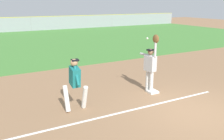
# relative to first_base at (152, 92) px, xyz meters

# --- Properties ---
(ground_plane) EXTENTS (77.94, 77.94, 0.00)m
(ground_plane) POSITION_rel_first_base_xyz_m (0.08, -2.00, -0.04)
(ground_plane) COLOR #936D4C
(outfield_grass) EXTENTS (45.72, 19.03, 0.01)m
(outfield_grass) POSITION_rel_first_base_xyz_m (0.08, 14.68, -0.04)
(outfield_grass) COLOR #478438
(outfield_grass) RESTS_ON ground_plane
(chalk_foul_line) EXTENTS (12.00, 0.30, 0.01)m
(chalk_foul_line) POSITION_rel_first_base_xyz_m (-4.00, -0.90, -0.04)
(chalk_foul_line) COLOR white
(chalk_foul_line) RESTS_ON ground_plane
(first_base) EXTENTS (0.39, 0.39, 0.08)m
(first_base) POSITION_rel_first_base_xyz_m (0.00, 0.00, 0.00)
(first_base) COLOR white
(first_base) RESTS_ON ground_plane
(fielder) EXTENTS (0.33, 0.90, 2.28)m
(fielder) POSITION_rel_first_base_xyz_m (-0.04, 0.15, 1.08)
(fielder) COLOR silver
(fielder) RESTS_ON ground_plane
(runner) EXTENTS (0.72, 0.84, 1.72)m
(runner) POSITION_rel_first_base_xyz_m (-3.18, -0.04, 0.96)
(runner) COLOR white
(runner) RESTS_ON ground_plane
(baseball) EXTENTS (0.07, 0.07, 0.07)m
(baseball) POSITION_rel_first_base_xyz_m (-0.36, -0.01, 2.12)
(baseball) COLOR white
(outfield_fence) EXTENTS (45.80, 0.08, 1.74)m
(outfield_fence) POSITION_rel_first_base_xyz_m (0.08, 24.20, 0.83)
(outfield_fence) COLOR #93999E
(outfield_fence) RESTS_ON ground_plane
(parked_car_green) EXTENTS (4.48, 2.28, 1.25)m
(parked_car_green) POSITION_rel_first_base_xyz_m (-2.52, 26.71, 0.63)
(parked_car_green) COLOR #1E6B33
(parked_car_green) RESTS_ON ground_plane
(parked_car_silver) EXTENTS (4.40, 2.12, 1.25)m
(parked_car_silver) POSITION_rel_first_base_xyz_m (2.03, 27.43, 0.63)
(parked_car_silver) COLOR #B7B7BC
(parked_car_silver) RESTS_ON ground_plane
(parked_car_black) EXTENTS (4.48, 2.27, 1.25)m
(parked_car_black) POSITION_rel_first_base_xyz_m (6.71, 27.37, 0.63)
(parked_car_black) COLOR black
(parked_car_black) RESTS_ON ground_plane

